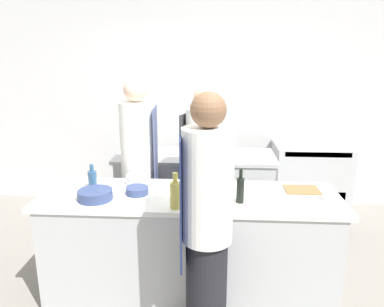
% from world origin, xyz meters
% --- Properties ---
extents(ground_plane, '(16.00, 16.00, 0.00)m').
position_xyz_m(ground_plane, '(0.00, 0.00, 0.00)').
color(ground_plane, gray).
extents(wall_back, '(8.00, 0.06, 2.80)m').
position_xyz_m(wall_back, '(0.00, 2.13, 1.40)').
color(wall_back, silver).
rests_on(wall_back, ground_plane).
extents(prep_counter, '(2.44, 0.73, 0.91)m').
position_xyz_m(prep_counter, '(0.00, 0.00, 0.46)').
color(prep_counter, '#B7BABC').
rests_on(prep_counter, ground_plane).
extents(pass_counter, '(1.79, 0.68, 0.91)m').
position_xyz_m(pass_counter, '(-0.02, 1.21, 0.46)').
color(pass_counter, '#B7BABC').
rests_on(pass_counter, ground_plane).
extents(oven_range, '(0.91, 0.64, 0.91)m').
position_xyz_m(oven_range, '(1.42, 1.76, 0.46)').
color(oven_range, '#B7BABC').
rests_on(oven_range, ground_plane).
extents(chef_at_prep_near, '(0.36, 0.34, 1.81)m').
position_xyz_m(chef_at_prep_near, '(0.15, -0.59, 0.92)').
color(chef_at_prep_near, black).
rests_on(chef_at_prep_near, ground_plane).
extents(chef_at_stove, '(0.36, 0.34, 1.81)m').
position_xyz_m(chef_at_stove, '(-0.54, 0.64, 0.92)').
color(chef_at_stove, black).
rests_on(chef_at_stove, ground_plane).
extents(chef_at_pass_far, '(0.39, 0.38, 1.72)m').
position_xyz_m(chef_at_pass_far, '(0.09, 0.62, 0.87)').
color(chef_at_pass_far, black).
rests_on(chef_at_pass_far, ground_plane).
extents(bottle_olive_oil, '(0.08, 0.08, 0.28)m').
position_xyz_m(bottle_olive_oil, '(-0.09, -0.28, 1.02)').
color(bottle_olive_oil, '#B2A84C').
rests_on(bottle_olive_oil, prep_counter).
extents(bottle_vinegar, '(0.07, 0.07, 0.22)m').
position_xyz_m(bottle_vinegar, '(-0.82, 0.08, 1.00)').
color(bottle_vinegar, '#2D5175').
rests_on(bottle_vinegar, prep_counter).
extents(bottle_wine, '(0.06, 0.06, 0.27)m').
position_xyz_m(bottle_wine, '(0.40, -0.14, 1.02)').
color(bottle_wine, black).
rests_on(bottle_wine, prep_counter).
extents(bottle_cooking_oil, '(0.07, 0.07, 0.26)m').
position_xyz_m(bottle_cooking_oil, '(0.04, -0.07, 1.02)').
color(bottle_cooking_oil, silver).
rests_on(bottle_cooking_oil, prep_counter).
extents(bowl_mixing_large, '(0.19, 0.19, 0.06)m').
position_xyz_m(bowl_mixing_large, '(-0.43, -0.02, 0.94)').
color(bowl_mixing_large, navy).
rests_on(bowl_mixing_large, prep_counter).
extents(bowl_prep_small, '(0.27, 0.27, 0.08)m').
position_xyz_m(bowl_prep_small, '(-0.73, -0.15, 0.95)').
color(bowl_prep_small, navy).
rests_on(bowl_prep_small, prep_counter).
extents(bowl_ceramic_blue, '(0.23, 0.23, 0.08)m').
position_xyz_m(bowl_ceramic_blue, '(0.08, 0.14, 0.96)').
color(bowl_ceramic_blue, white).
rests_on(bowl_ceramic_blue, prep_counter).
extents(bowl_wooden_salad, '(0.21, 0.21, 0.09)m').
position_xyz_m(bowl_wooden_salad, '(-0.46, 0.22, 0.96)').
color(bowl_wooden_salad, white).
rests_on(bowl_wooden_salad, prep_counter).
extents(cup, '(0.09, 0.09, 0.09)m').
position_xyz_m(cup, '(1.10, -0.08, 0.96)').
color(cup, white).
rests_on(cup, prep_counter).
extents(cutting_board, '(0.28, 0.22, 0.01)m').
position_xyz_m(cutting_board, '(0.94, 0.15, 0.92)').
color(cutting_board, olive).
rests_on(cutting_board, prep_counter).
extents(stockpot, '(0.30, 0.30, 0.24)m').
position_xyz_m(stockpot, '(-0.59, 1.10, 1.03)').
color(stockpot, '#B7BABC').
rests_on(stockpot, pass_counter).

